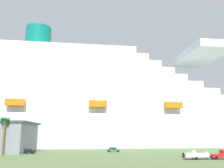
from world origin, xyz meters
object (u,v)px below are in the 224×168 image
object	(u,v)px
palm_tree	(5,124)
pickup_truck	(222,155)
parked_car_green_wagon	(113,150)
small_boat_on_trailer	(199,155)
cruise_ship	(89,109)
parked_car_black_coupe	(28,151)

from	to	relation	value
palm_tree	pickup_truck	bearing A→B (deg)	-19.19
parked_car_green_wagon	small_boat_on_trailer	bearing A→B (deg)	-61.10
pickup_truck	parked_car_green_wagon	bearing A→B (deg)	126.55
cruise_ship	pickup_truck	distance (m)	80.72
palm_tree	parked_car_black_coupe	xyz separation A→B (m)	(6.04, 5.60, -8.10)
cruise_ship	palm_tree	xyz separation A→B (m)	(-25.84, -52.36, -10.12)
palm_tree	small_boat_on_trailer	bearing A→B (deg)	-21.15
pickup_truck	parked_car_black_coupe	distance (m)	57.03
cruise_ship	parked_car_black_coupe	size ratio (longest dim) A/B	49.89
pickup_truck	parked_car_green_wagon	world-z (taller)	pickup_truck
parked_car_black_coupe	parked_car_green_wagon	distance (m)	28.55
palm_tree	parked_car_black_coupe	bearing A→B (deg)	42.86
pickup_truck	parked_car_green_wagon	distance (m)	38.68
parked_car_black_coupe	pickup_truck	bearing A→B (deg)	-26.51
small_boat_on_trailer	cruise_ship	bearing A→B (deg)	109.33
cruise_ship	parked_car_black_coupe	xyz separation A→B (m)	(-19.80, -46.76, -18.22)
cruise_ship	parked_car_green_wagon	bearing A→B (deg)	-78.74
cruise_ship	small_boat_on_trailer	bearing A→B (deg)	-70.67
pickup_truck	parked_car_black_coupe	world-z (taller)	pickup_truck
small_boat_on_trailer	parked_car_black_coupe	distance (m)	51.76
pickup_truck	parked_car_green_wagon	xyz separation A→B (m)	(-23.03, 31.07, -0.21)
parked_car_green_wagon	parked_car_black_coupe	bearing A→B (deg)	-168.67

